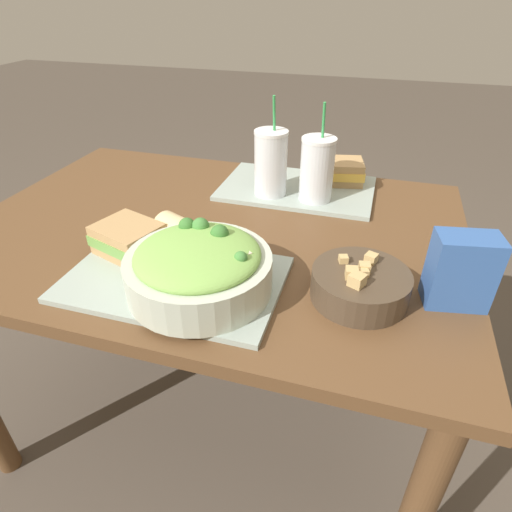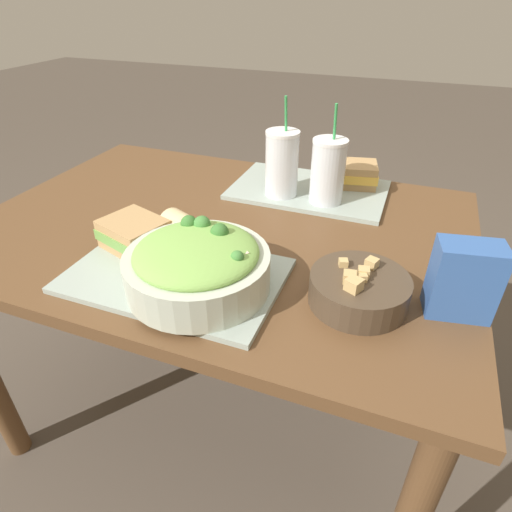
{
  "view_description": "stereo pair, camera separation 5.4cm",
  "coord_description": "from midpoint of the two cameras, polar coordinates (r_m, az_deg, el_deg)",
  "views": [
    {
      "loc": [
        0.37,
        -0.86,
        1.21
      ],
      "look_at": [
        0.17,
        -0.19,
        0.76
      ],
      "focal_mm": 30.0,
      "sensor_mm": 36.0,
      "label": 1
    },
    {
      "loc": [
        0.42,
        -0.84,
        1.21
      ],
      "look_at": [
        0.17,
        -0.19,
        0.76
      ],
      "focal_mm": 30.0,
      "sensor_mm": 36.0,
      "label": 2
    }
  ],
  "objects": [
    {
      "name": "ground_plane",
      "position": [
        1.53,
        -2.47,
        -19.47
      ],
      "size": [
        12.0,
        12.0,
        0.0
      ],
      "primitive_type": "plane",
      "color": "#4C4238"
    },
    {
      "name": "dining_table",
      "position": [
        1.12,
        -3.2,
        -0.19
      ],
      "size": [
        1.21,
        0.85,
        0.7
      ],
      "color": "brown",
      "rests_on": "ground_plane"
    },
    {
      "name": "tray_near",
      "position": [
        0.88,
        -8.96,
        -2.62
      ],
      "size": [
        0.43,
        0.27,
        0.01
      ],
      "color": "#99A89E",
      "rests_on": "dining_table"
    },
    {
      "name": "tray_far",
      "position": [
        1.24,
        8.29,
        8.71
      ],
      "size": [
        0.43,
        0.27,
        0.01
      ],
      "color": "#99A89E",
      "rests_on": "dining_table"
    },
    {
      "name": "salad_bowl",
      "position": [
        0.8,
        -5.9,
        -1.09
      ],
      "size": [
        0.27,
        0.27,
        0.12
      ],
      "color": "beige",
      "rests_on": "tray_near"
    },
    {
      "name": "soup_bowl",
      "position": [
        0.82,
        15.4,
        -4.28
      ],
      "size": [
        0.18,
        0.18,
        0.08
      ],
      "color": "#473828",
      "rests_on": "dining_table"
    },
    {
      "name": "sandwich_near",
      "position": [
        0.96,
        -14.4,
        2.87
      ],
      "size": [
        0.16,
        0.15,
        0.06
      ],
      "rotation": [
        0.0,
        0.0,
        -0.31
      ],
      "color": "tan",
      "rests_on": "tray_near"
    },
    {
      "name": "baguette_near",
      "position": [
        0.93,
        -6.65,
        2.72
      ],
      "size": [
        0.18,
        0.13,
        0.07
      ],
      "rotation": [
        0.0,
        0.0,
        1.15
      ],
      "color": "#DBBC84",
      "rests_on": "tray_near"
    },
    {
      "name": "sandwich_far",
      "position": [
        1.28,
        14.16,
        10.55
      ],
      "size": [
        0.14,
        0.13,
        0.06
      ],
      "rotation": [
        0.0,
        0.0,
        0.21
      ],
      "color": "tan",
      "rests_on": "tray_far"
    },
    {
      "name": "drink_cup_dark",
      "position": [
        1.17,
        4.8,
        11.89
      ],
      "size": [
        0.09,
        0.09,
        0.26
      ],
      "color": "silver",
      "rests_on": "tray_far"
    },
    {
      "name": "drink_cup_red",
      "position": [
        1.14,
        10.88,
        10.76
      ],
      "size": [
        0.09,
        0.09,
        0.25
      ],
      "color": "silver",
      "rests_on": "tray_far"
    },
    {
      "name": "chip_bag",
      "position": [
        0.84,
        27.61,
        -2.91
      ],
      "size": [
        0.12,
        0.08,
        0.14
      ],
      "rotation": [
        0.0,
        0.0,
        0.18
      ],
      "color": "#335BA3",
      "rests_on": "dining_table"
    }
  ]
}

